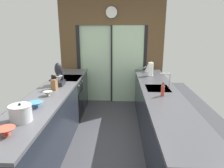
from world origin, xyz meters
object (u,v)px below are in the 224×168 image
Objects in this scene: knife_block at (54,84)px; mixing_bowl_far at (48,93)px; mixing_bowl_near at (6,131)px; kettle at (148,68)px; soap_bottle at (163,90)px; stock_pot at (21,113)px; mixing_bowl_mid at (36,104)px; oven_range at (68,98)px; paper_towel_roll at (151,69)px; stand_mixer at (59,77)px.

mixing_bowl_far is at bearing -89.98° from knife_block.
kettle is at bearing 60.23° from mixing_bowl_near.
soap_bottle is at bearing -90.07° from kettle.
mixing_bowl_far is at bearing -177.54° from soap_bottle.
mixing_bowl_near is at bearing -90.00° from stock_pot.
knife_block reaches higher than mixing_bowl_mid.
mixing_bowl_far is at bearing 90.00° from stock_pot.
paper_towel_roll is (1.80, 0.26, 0.61)m from oven_range.
mixing_bowl_mid is 0.48m from mixing_bowl_far.
soap_bottle is (1.78, 0.55, 0.05)m from mixing_bowl_mid.
oven_range is 3.52× the size of knife_block.
paper_towel_roll is (1.78, 0.83, -0.02)m from stand_mixer.
kettle is at bearing 21.06° from oven_range.
paper_towel_roll is at bearing 39.25° from mixing_bowl_far.
mixing_bowl_far is at bearing -90.00° from stand_mixer.
stock_pot is at bearing -151.30° from soap_bottle.
stand_mixer is 1.98× the size of soap_bottle.
mixing_bowl_near is 3.59m from kettle.
stock_pot is 2.95m from paper_towel_roll.
mixing_bowl_mid is at bearing 90.00° from stock_pot.
soap_bottle is (1.78, 0.08, 0.05)m from mixing_bowl_far.
mixing_bowl_near is 0.75m from mixing_bowl_mid.
soap_bottle is (1.80, -1.12, 0.55)m from oven_range.
stock_pot is at bearing -127.11° from paper_towel_roll.
oven_range is at bearing -158.94° from kettle.
oven_range is 2.19× the size of stand_mixer.
mixing_bowl_far is 0.63m from stand_mixer.
stock_pot is (0.00, -0.42, 0.06)m from mixing_bowl_mid.
mixing_bowl_mid is 0.61× the size of paper_towel_roll.
mixing_bowl_near is at bearing -90.00° from mixing_bowl_mid.
mixing_bowl_far is 0.36× the size of stand_mixer.
knife_block is 2.10m from paper_towel_roll.
knife_block is at bearing -88.79° from oven_range.
stock_pot is at bearing -122.56° from kettle.
mixing_bowl_near reaches higher than oven_range.
mixing_bowl_near is 0.88× the size of soap_bottle.
stand_mixer reaches higher than mixing_bowl_near.
oven_range is at bearing 91.83° from stand_mixer.
mixing_bowl_mid is at bearing -162.74° from soap_bottle.
mixing_bowl_mid and mixing_bowl_far have the same top height.
soap_bottle is (1.78, 1.30, 0.05)m from mixing_bowl_near.
mixing_bowl_near is 1.85m from stand_mixer.
mixing_bowl_mid is 0.81m from knife_block.
knife_block is 0.30m from stand_mixer.
stand_mixer is at bearing 89.98° from knife_block.
paper_towel_roll reaches higher than oven_range.
paper_towel_roll reaches higher than mixing_bowl_near.
paper_towel_roll is at bearing 52.89° from stock_pot.
stock_pot reaches higher than oven_range.
mixing_bowl_mid is at bearing -132.67° from paper_towel_roll.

